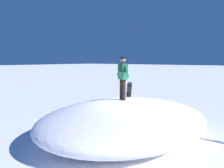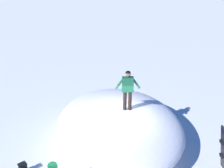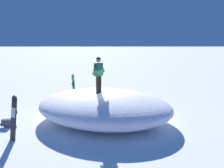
{
  "view_description": "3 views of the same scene",
  "coord_description": "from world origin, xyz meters",
  "px_view_note": "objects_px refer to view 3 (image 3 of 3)",
  "views": [
    {
      "loc": [
        3.78,
        -6.4,
        2.94
      ],
      "look_at": [
        -0.8,
        -0.56,
        2.06
      ],
      "focal_mm": 32.21,
      "sensor_mm": 36.0,
      "label": 1
    },
    {
      "loc": [
        5.08,
        7.59,
        6.58
      ],
      "look_at": [
        -0.27,
        -0.89,
        2.36
      ],
      "focal_mm": 43.77,
      "sensor_mm": 36.0,
      "label": 2
    },
    {
      "loc": [
        -10.73,
        -0.76,
        3.83
      ],
      "look_at": [
        -0.14,
        -0.82,
        1.77
      ],
      "focal_mm": 36.51,
      "sensor_mm": 36.0,
      "label": 3
    }
  ],
  "objects_px": {
    "snowboard_secondary_upright": "(74,87)",
    "backpack_near": "(6,123)",
    "backpack_far": "(107,96)",
    "snowboard_primary_upright": "(14,117)",
    "snowboarder_standing": "(99,72)"
  },
  "relations": [
    {
      "from": "snowboarder_standing",
      "to": "snowboard_secondary_upright",
      "type": "distance_m",
      "value": 4.45
    },
    {
      "from": "snowboarder_standing",
      "to": "backpack_far",
      "type": "relative_size",
      "value": 3.25
    },
    {
      "from": "snowboard_secondary_upright",
      "to": "backpack_far",
      "type": "height_order",
      "value": "snowboard_secondary_upright"
    },
    {
      "from": "snowboard_primary_upright",
      "to": "backpack_near",
      "type": "xyz_separation_m",
      "value": [
        1.25,
        0.93,
        -0.72
      ]
    },
    {
      "from": "snowboard_secondary_upright",
      "to": "snowboard_primary_upright",
      "type": "bearing_deg",
      "value": 165.95
    },
    {
      "from": "backpack_near",
      "to": "backpack_far",
      "type": "bearing_deg",
      "value": -42.59
    },
    {
      "from": "snowboard_secondary_upright",
      "to": "backpack_far",
      "type": "distance_m",
      "value": 2.22
    },
    {
      "from": "snowboard_secondary_upright",
      "to": "backpack_near",
      "type": "height_order",
      "value": "snowboard_secondary_upright"
    },
    {
      "from": "snowboarder_standing",
      "to": "backpack_far",
      "type": "bearing_deg",
      "value": -3.81
    },
    {
      "from": "snowboard_primary_upright",
      "to": "backpack_far",
      "type": "bearing_deg",
      "value": -29.9
    },
    {
      "from": "snowboarder_standing",
      "to": "snowboard_secondary_upright",
      "type": "height_order",
      "value": "snowboarder_standing"
    },
    {
      "from": "snowboarder_standing",
      "to": "backpack_far",
      "type": "distance_m",
      "value": 4.77
    },
    {
      "from": "snowboarder_standing",
      "to": "backpack_far",
      "type": "height_order",
      "value": "snowboarder_standing"
    },
    {
      "from": "snowboarder_standing",
      "to": "backpack_far",
      "type": "xyz_separation_m",
      "value": [
        4.22,
        -0.28,
        -2.2
      ]
    },
    {
      "from": "snowboard_secondary_upright",
      "to": "backpack_near",
      "type": "bearing_deg",
      "value": 151.86
    }
  ]
}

